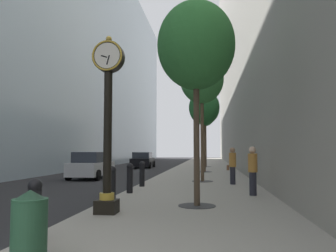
# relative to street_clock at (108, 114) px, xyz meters

# --- Properties ---
(ground_plane) EXTENTS (110.00, 110.00, 0.00)m
(ground_plane) POSITION_rel_street_clock_xyz_m (-0.73, 21.19, -2.73)
(ground_plane) COLOR #262628
(ground_plane) RESTS_ON ground
(sidewalk_right) EXTENTS (5.71, 80.00, 0.14)m
(sidewalk_right) POSITION_rel_street_clock_xyz_m (2.12, 24.19, -2.66)
(sidewalk_right) COLOR #9E998E
(sidewalk_right) RESTS_ON ground
(building_block_left) EXTENTS (9.00, 80.00, 26.40)m
(building_block_left) POSITION_rel_street_clock_xyz_m (-13.24, 24.19, 10.47)
(building_block_left) COLOR #93A8B7
(building_block_left) RESTS_ON ground
(building_block_right) EXTENTS (9.00, 80.00, 32.38)m
(building_block_right) POSITION_rel_street_clock_xyz_m (9.47, 24.19, 13.46)
(building_block_right) COLOR gray
(building_block_right) RESTS_ON ground
(street_clock) EXTENTS (0.84, 0.55, 4.71)m
(street_clock) POSITION_rel_street_clock_xyz_m (0.00, 0.00, 0.00)
(street_clock) COLOR black
(street_clock) RESTS_ON sidewalk_right
(bollard_nearest) EXTENTS (0.25, 0.25, 1.14)m
(bollard_nearest) POSITION_rel_street_clock_xyz_m (-0.38, -3.00, -1.99)
(bollard_nearest) COLOR black
(bollard_nearest) RESTS_ON sidewalk_right
(bollard_third) EXTENTS (0.25, 0.25, 1.14)m
(bollard_third) POSITION_rel_street_clock_xyz_m (-0.38, 1.79, -1.99)
(bollard_third) COLOR black
(bollard_third) RESTS_ON sidewalk_right
(bollard_fourth) EXTENTS (0.25, 0.25, 1.14)m
(bollard_fourth) POSITION_rel_street_clock_xyz_m (-0.38, 4.19, -1.99)
(bollard_fourth) COLOR black
(bollard_fourth) RESTS_ON sidewalk_right
(bollard_fifth) EXTENTS (0.25, 0.25, 1.14)m
(bollard_fifth) POSITION_rel_street_clock_xyz_m (-0.38, 6.59, -1.99)
(bollard_fifth) COLOR black
(bollard_fifth) RESTS_ON sidewalk_right
(street_tree_near) EXTENTS (2.36, 2.36, 6.18)m
(street_tree_near) POSITION_rel_street_clock_xyz_m (2.29, 1.44, 2.20)
(street_tree_near) COLOR #333335
(street_tree_near) RESTS_ON sidewalk_right
(street_tree_mid_near) EXTENTS (2.34, 2.34, 6.82)m
(street_tree_mid_near) POSITION_rel_street_clock_xyz_m (2.29, 9.38, 2.84)
(street_tree_mid_near) COLOR #333335
(street_tree_mid_near) RESTS_ON sidewalk_right
(street_tree_mid_far) EXTENTS (2.34, 2.34, 6.25)m
(street_tree_mid_far) POSITION_rel_street_clock_xyz_m (2.29, 17.33, 2.28)
(street_tree_mid_far) COLOR #333335
(street_tree_mid_far) RESTS_ON sidewalk_right
(street_tree_far) EXTENTS (1.81, 1.81, 6.12)m
(street_tree_far) POSITION_rel_street_clock_xyz_m (2.29, 25.27, 2.41)
(street_tree_far) COLOR #333335
(street_tree_far) RESTS_ON sidewalk_right
(trash_bin) EXTENTS (0.53, 0.53, 1.05)m
(trash_bin) POSITION_rel_street_clock_xyz_m (0.01, -3.88, -2.05)
(trash_bin) COLOR #234C33
(trash_bin) RESTS_ON sidewalk_right
(pedestrian_walking) EXTENTS (0.48, 0.37, 1.77)m
(pedestrian_walking) POSITION_rel_street_clock_xyz_m (3.76, 8.04, -1.65)
(pedestrian_walking) COLOR #23232D
(pedestrian_walking) RESTS_ON sidewalk_right
(pedestrian_by_clock) EXTENTS (0.47, 0.47, 1.78)m
(pedestrian_by_clock) POSITION_rel_street_clock_xyz_m (4.23, 4.06, -1.64)
(pedestrian_by_clock) COLOR #23232D
(pedestrian_by_clock) RESTS_ON sidewalk_right
(car_black_near) EXTENTS (2.21, 4.28, 1.57)m
(car_black_near) POSITION_rel_street_clock_xyz_m (-4.05, 25.28, -1.96)
(car_black_near) COLOR black
(car_black_near) RESTS_ON ground
(car_silver_mid) EXTENTS (2.02, 4.24, 1.66)m
(car_silver_mid) POSITION_rel_street_clock_xyz_m (-4.74, 12.07, -1.92)
(car_silver_mid) COLOR #B7BABF
(car_silver_mid) RESTS_ON ground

